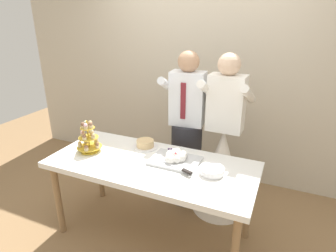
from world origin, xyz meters
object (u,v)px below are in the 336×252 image
main_cake_tray (175,158)px  round_cake (145,144)px  plate_stack (212,171)px  person_groom (187,139)px  dessert_table (151,170)px  cupcake_stand (89,139)px  person_bride (222,161)px

main_cake_tray → round_cake: (-0.38, 0.16, -0.01)m
plate_stack → round_cake: bearing=163.2°
plate_stack → person_groom: size_ratio=0.12×
dessert_table → round_cake: size_ratio=7.50×
dessert_table → main_cake_tray: size_ratio=4.21×
cupcake_stand → person_bride: size_ratio=0.18×
main_cake_tray → plate_stack: bearing=-10.4°
plate_stack → main_cake_tray: bearing=169.6°
plate_stack → cupcake_stand: bearing=-176.7°
cupcake_stand → plate_stack: bearing=3.3°
plate_stack → round_cake: 0.75m
main_cake_tray → cupcake_stand: bearing=-170.9°
cupcake_stand → person_groom: 1.00m
round_cake → main_cake_tray: bearing=-22.3°
main_cake_tray → round_cake: bearing=157.7°
dessert_table → person_groom: size_ratio=1.08×
main_cake_tray → person_groom: 0.57m
main_cake_tray → round_cake: main_cake_tray is taller
dessert_table → plate_stack: (0.53, 0.03, 0.10)m
plate_stack → person_groom: 0.76m
main_cake_tray → dessert_table: bearing=-153.4°
dessert_table → plate_stack: size_ratio=8.71×
plate_stack → dessert_table: bearing=-176.7°
cupcake_stand → person_bride: person_bride is taller
main_cake_tray → person_bride: 0.66m
dessert_table → round_cake: (-0.19, 0.25, 0.11)m
person_groom → round_cake: bearing=-125.0°
cupcake_stand → person_groom: (0.71, 0.68, -0.16)m
cupcake_stand → main_cake_tray: 0.83m
main_cake_tray → plate_stack: 0.35m
person_bride → person_groom: bearing=179.0°
plate_stack → person_groom: bearing=125.7°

